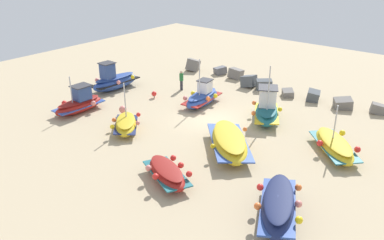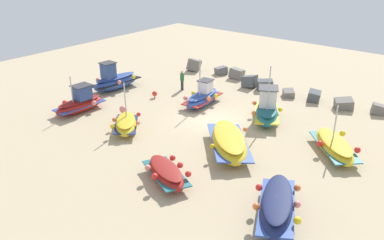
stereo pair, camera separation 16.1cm
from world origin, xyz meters
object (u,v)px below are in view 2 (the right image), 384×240
(fishing_boat_0, at_px, (229,142))
(fishing_boat_8, at_px, (80,103))
(fishing_boat_6, at_px, (267,110))
(fishing_boat_1, at_px, (334,146))
(mooring_buoy_0, at_px, (155,94))
(fishing_boat_5, at_px, (115,81))
(mooring_buoy_1, at_px, (123,109))
(fishing_boat_2, at_px, (166,173))
(fishing_boat_4, at_px, (203,97))
(fishing_boat_7, at_px, (277,206))
(fishing_boat_3, at_px, (126,124))
(person_walking, at_px, (182,79))

(fishing_boat_0, bearing_deg, fishing_boat_8, 55.58)
(fishing_boat_0, xyz_separation_m, fishing_boat_6, (-0.52, 5.20, 0.20))
(fishing_boat_1, bearing_deg, mooring_buoy_0, -133.69)
(fishing_boat_5, xyz_separation_m, mooring_buoy_1, (4.53, -3.23, -0.32))
(fishing_boat_0, distance_m, fishing_boat_2, 4.70)
(mooring_buoy_1, bearing_deg, fishing_boat_1, 15.47)
(fishing_boat_5, bearing_deg, fishing_boat_4, 104.95)
(fishing_boat_7, relative_size, fishing_boat_8, 1.22)
(fishing_boat_3, bearing_deg, fishing_boat_0, 62.70)
(fishing_boat_2, relative_size, person_walking, 2.23)
(fishing_boat_3, bearing_deg, fishing_boat_7, 37.23)
(fishing_boat_2, height_order, mooring_buoy_1, fishing_boat_2)
(fishing_boat_1, xyz_separation_m, fishing_boat_5, (-18.00, -0.50, 0.27))
(fishing_boat_7, height_order, person_walking, person_walking)
(fishing_boat_1, height_order, fishing_boat_6, fishing_boat_6)
(fishing_boat_0, distance_m, fishing_boat_7, 6.41)
(fishing_boat_6, xyz_separation_m, fishing_boat_7, (5.64, -9.05, -0.14))
(fishing_boat_0, height_order, person_walking, person_walking)
(fishing_boat_2, relative_size, fishing_boat_7, 0.78)
(fishing_boat_1, bearing_deg, fishing_boat_8, -115.61)
(mooring_buoy_1, bearing_deg, fishing_boat_8, -151.91)
(fishing_boat_0, height_order, fishing_boat_6, fishing_boat_6)
(fishing_boat_4, distance_m, fishing_boat_5, 7.82)
(fishing_boat_3, height_order, fishing_boat_5, fishing_boat_3)
(person_walking, bearing_deg, mooring_buoy_1, -160.27)
(fishing_boat_5, bearing_deg, fishing_boat_3, 55.47)
(fishing_boat_2, height_order, fishing_boat_3, fishing_boat_3)
(fishing_boat_8, bearing_deg, person_walking, -17.18)
(fishing_boat_0, relative_size, fishing_boat_7, 1.09)
(fishing_boat_2, xyz_separation_m, mooring_buoy_1, (-8.08, 4.41, -0.05))
(fishing_boat_4, bearing_deg, fishing_boat_1, -104.14)
(fishing_boat_1, distance_m, person_walking, 13.95)
(fishing_boat_1, height_order, fishing_boat_5, fishing_boat_1)
(fishing_boat_2, height_order, fishing_boat_6, fishing_boat_6)
(fishing_boat_3, xyz_separation_m, fishing_boat_6, (6.06, 7.09, 0.31))
(fishing_boat_4, bearing_deg, fishing_boat_0, -137.55)
(mooring_buoy_0, bearing_deg, fishing_boat_2, -43.20)
(mooring_buoy_1, bearing_deg, mooring_buoy_0, 99.95)
(fishing_boat_6, bearing_deg, mooring_buoy_1, 93.88)
(person_walking, relative_size, mooring_buoy_1, 2.41)
(fishing_boat_3, relative_size, fishing_boat_7, 0.69)
(fishing_boat_2, bearing_deg, fishing_boat_5, 173.22)
(fishing_boat_7, bearing_deg, mooring_buoy_1, -130.45)
(fishing_boat_2, relative_size, fishing_boat_8, 0.95)
(fishing_boat_6, relative_size, fishing_boat_8, 1.07)
(fishing_boat_5, bearing_deg, fishing_boat_2, 60.55)
(fishing_boat_2, height_order, person_walking, person_walking)
(fishing_boat_0, relative_size, mooring_buoy_0, 9.53)
(mooring_buoy_0, bearing_deg, fishing_boat_1, -0.29)
(person_walking, bearing_deg, fishing_boat_8, 179.92)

